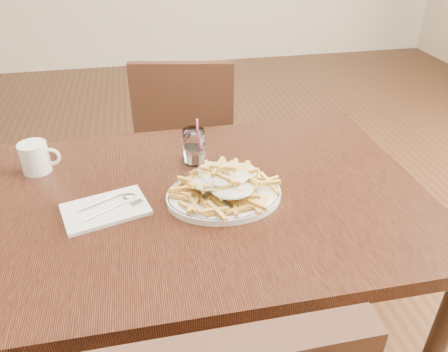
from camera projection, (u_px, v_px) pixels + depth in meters
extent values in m
cube|color=black|center=(200.00, 201.00, 1.16)|extent=(1.20, 0.80, 0.04)
cylinder|color=black|center=(37.00, 248.00, 1.56)|extent=(0.05, 0.05, 0.71)
cylinder|color=black|center=(326.00, 212.00, 1.74)|extent=(0.05, 0.05, 0.71)
cube|color=#321B10|center=(189.00, 147.00, 2.07)|extent=(0.48, 0.48, 0.04)
cube|color=#321B10|center=(183.00, 116.00, 1.78)|extent=(0.41, 0.11, 0.45)
cylinder|color=#321B10|center=(225.00, 168.00, 2.33)|extent=(0.04, 0.04, 0.40)
cylinder|color=#321B10|center=(159.00, 168.00, 2.33)|extent=(0.04, 0.04, 0.40)
cylinder|color=#321B10|center=(226.00, 206.00, 2.04)|extent=(0.04, 0.04, 0.40)
cylinder|color=#321B10|center=(151.00, 207.00, 2.03)|extent=(0.04, 0.04, 0.40)
torus|color=black|center=(224.00, 194.00, 1.13)|extent=(0.29, 0.29, 0.01)
ellipsoid|color=beige|center=(224.00, 174.00, 1.09)|extent=(0.22, 0.19, 0.03)
cube|color=silver|center=(106.00, 209.00, 1.09)|extent=(0.23, 0.18, 0.01)
cylinder|color=white|center=(194.00, 147.00, 1.27)|extent=(0.06, 0.06, 0.10)
cylinder|color=white|center=(195.00, 154.00, 1.28)|extent=(0.06, 0.06, 0.05)
cylinder|color=#FF6192|center=(197.00, 139.00, 1.26)|extent=(0.01, 0.03, 0.14)
cylinder|color=white|center=(35.00, 158.00, 1.23)|extent=(0.08, 0.08, 0.09)
torus|color=white|center=(51.00, 157.00, 1.23)|extent=(0.06, 0.02, 0.05)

